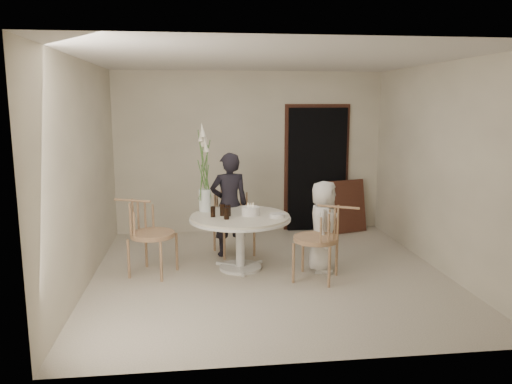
{
  "coord_description": "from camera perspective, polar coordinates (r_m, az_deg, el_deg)",
  "views": [
    {
      "loc": [
        -0.91,
        -6.1,
        2.2
      ],
      "look_at": [
        -0.13,
        0.3,
        1.03
      ],
      "focal_mm": 35.0,
      "sensor_mm": 36.0,
      "label": 1
    }
  ],
  "objects": [
    {
      "name": "ground",
      "position": [
        6.55,
        1.5,
        -9.33
      ],
      "size": [
        4.5,
        4.5,
        0.0
      ],
      "primitive_type": "plane",
      "color": "beige",
      "rests_on": "ground"
    },
    {
      "name": "cola_tumbler_c",
      "position": [
        6.47,
        -4.95,
        -2.27
      ],
      "size": [
        0.08,
        0.08,
        0.13
      ],
      "primitive_type": "cylinder",
      "rotation": [
        0.0,
        0.0,
        0.23
      ],
      "color": "black",
      "rests_on": "table"
    },
    {
      "name": "chair_far",
      "position": [
        7.36,
        -2.92,
        -1.95
      ],
      "size": [
        0.64,
        0.68,
        0.99
      ],
      "rotation": [
        0.0,
        0.0,
        0.27
      ],
      "color": "tan",
      "rests_on": "ground"
    },
    {
      "name": "boy",
      "position": [
        6.57,
        7.69,
        -3.91
      ],
      "size": [
        0.56,
        0.68,
        1.2
      ],
      "primitive_type": "imported",
      "rotation": [
        0.0,
        0.0,
        1.21
      ],
      "color": "white",
      "rests_on": "ground"
    },
    {
      "name": "doorway",
      "position": [
        8.62,
        6.98,
        2.55
      ],
      "size": [
        1.0,
        0.1,
        2.1
      ],
      "primitive_type": "cube",
      "color": "black",
      "rests_on": "ground"
    },
    {
      "name": "cola_tumbler_d",
      "position": [
        6.52,
        -3.84,
        -2.05
      ],
      "size": [
        0.09,
        0.09,
        0.16
      ],
      "primitive_type": "cylinder",
      "rotation": [
        0.0,
        0.0,
        0.39
      ],
      "color": "black",
      "rests_on": "table"
    },
    {
      "name": "room_shell",
      "position": [
        6.2,
        1.57,
        4.93
      ],
      "size": [
        4.5,
        4.5,
        4.5
      ],
      "color": "silver",
      "rests_on": "ground"
    },
    {
      "name": "table",
      "position": [
        6.57,
        -1.82,
        -3.66
      ],
      "size": [
        1.33,
        1.33,
        0.73
      ],
      "color": "silver",
      "rests_on": "ground"
    },
    {
      "name": "picture_frame",
      "position": [
        8.63,
        10.45,
        -1.62
      ],
      "size": [
        0.7,
        0.39,
        0.89
      ],
      "primitive_type": "cube",
      "rotation": [
        -0.17,
        0.0,
        0.31
      ],
      "color": "#52291C",
      "rests_on": "ground"
    },
    {
      "name": "door_trim",
      "position": [
        8.65,
        6.93,
        2.98
      ],
      "size": [
        1.12,
        0.03,
        2.22
      ],
      "primitive_type": "cube",
      "color": "#52291C",
      "rests_on": "ground"
    },
    {
      "name": "girl",
      "position": [
        7.13,
        -3.08,
        -1.46
      ],
      "size": [
        0.59,
        0.42,
        1.5
      ],
      "primitive_type": "imported",
      "rotation": [
        0.0,
        0.0,
        3.26
      ],
      "color": "black",
      "rests_on": "ground"
    },
    {
      "name": "chair_left",
      "position": [
        6.56,
        -12.84,
        -3.78
      ],
      "size": [
        0.71,
        0.68,
        0.98
      ],
      "rotation": [
        0.0,
        0.0,
        1.16
      ],
      "color": "tan",
      "rests_on": "ground"
    },
    {
      "name": "plate_stack",
      "position": [
        6.42,
        2.44,
        -2.71
      ],
      "size": [
        0.26,
        0.26,
        0.05
      ],
      "primitive_type": "cylinder",
      "rotation": [
        0.0,
        0.0,
        -0.37
      ],
      "color": "white",
      "rests_on": "table"
    },
    {
      "name": "cola_tumbler_b",
      "position": [
        6.33,
        -3.39,
        -2.46
      ],
      "size": [
        0.08,
        0.08,
        0.15
      ],
      "primitive_type": "cylinder",
      "rotation": [
        0.0,
        0.0,
        -0.12
      ],
      "color": "black",
      "rests_on": "table"
    },
    {
      "name": "birthday_cake",
      "position": [
        6.54,
        -0.62,
        -2.19
      ],
      "size": [
        0.23,
        0.23,
        0.16
      ],
      "rotation": [
        0.0,
        0.0,
        0.17
      ],
      "color": "silver",
      "rests_on": "table"
    },
    {
      "name": "flower_vase",
      "position": [
        6.74,
        -5.92,
        1.96
      ],
      "size": [
        0.16,
        0.16,
        1.2
      ],
      "rotation": [
        0.0,
        0.0,
        0.04
      ],
      "color": "white",
      "rests_on": "table"
    },
    {
      "name": "chair_right",
      "position": [
        6.2,
        8.11,
        -4.51
      ],
      "size": [
        0.72,
        0.7,
        0.97
      ],
      "rotation": [
        0.0,
        0.0,
        -2.05
      ],
      "color": "tan",
      "rests_on": "ground"
    },
    {
      "name": "cola_tumbler_a",
      "position": [
        6.51,
        -3.2,
        -2.12
      ],
      "size": [
        0.08,
        0.08,
        0.15
      ],
      "primitive_type": "cylinder",
      "rotation": [
        0.0,
        0.0,
        -0.28
      ],
      "color": "black",
      "rests_on": "table"
    }
  ]
}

